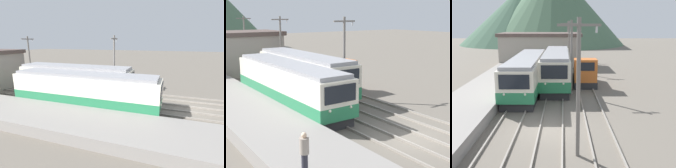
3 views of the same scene
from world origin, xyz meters
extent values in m
plane|color=#665E54|center=(0.00, 0.00, 0.00)|extent=(200.00, 200.00, 0.00)
cube|color=gray|center=(-6.25, 0.00, 0.40)|extent=(4.50, 54.00, 0.81)
cube|color=gray|center=(-3.32, 0.00, 0.07)|extent=(0.10, 60.00, 0.14)
cube|color=gray|center=(-1.88, 0.00, 0.07)|extent=(0.10, 60.00, 0.14)
cube|color=gray|center=(-0.52, 0.00, 0.07)|extent=(0.10, 60.00, 0.14)
cube|color=gray|center=(0.92, 0.00, 0.07)|extent=(0.10, 60.00, 0.14)
cube|color=gray|center=(2.48, 0.00, 0.07)|extent=(0.10, 60.00, 0.14)
cube|color=gray|center=(3.92, 0.00, 0.07)|extent=(0.10, 60.00, 0.14)
cube|color=#28282B|center=(-2.60, 10.06, 0.35)|extent=(2.58, 13.45, 0.70)
cube|color=silver|center=(-2.60, 10.06, 1.92)|extent=(2.80, 14.01, 2.44)
cube|color=#267A4C|center=(-2.60, 10.06, 1.14)|extent=(2.84, 14.05, 0.88)
cube|color=black|center=(-2.60, 3.03, 2.41)|extent=(2.24, 0.06, 1.07)
sphere|color=silver|center=(-3.37, 3.02, 1.48)|extent=(0.18, 0.18, 0.18)
sphere|color=silver|center=(-1.83, 3.02, 1.48)|extent=(0.18, 0.18, 0.18)
cube|color=#939399|center=(-2.60, 10.06, 3.28)|extent=(2.46, 13.45, 0.28)
cube|color=#28282B|center=(0.20, 12.69, 0.35)|extent=(2.58, 12.50, 0.70)
cube|color=silver|center=(0.20, 12.69, 2.02)|extent=(2.80, 13.02, 2.64)
cube|color=#267A4C|center=(0.20, 12.69, 1.18)|extent=(2.84, 13.06, 0.95)
cube|color=black|center=(0.20, 6.15, 2.55)|extent=(2.24, 0.06, 1.16)
sphere|color=silver|center=(-0.57, 6.14, 1.55)|extent=(0.18, 0.18, 0.18)
sphere|color=silver|center=(0.97, 6.14, 1.55)|extent=(0.18, 0.18, 0.18)
cube|color=#939399|center=(0.20, 12.69, 3.48)|extent=(2.46, 12.50, 0.28)
cube|color=#28282B|center=(3.20, 12.89, 0.35)|extent=(2.40, 5.49, 0.70)
cube|color=#D16628|center=(3.20, 11.02, 1.85)|extent=(2.28, 1.76, 2.30)
cube|color=black|center=(3.20, 10.13, 2.36)|extent=(1.68, 0.04, 0.83)
cube|color=#D16628|center=(3.20, 13.77, 1.40)|extent=(1.92, 3.63, 1.40)
cylinder|color=black|center=(3.20, 13.77, 2.35)|extent=(0.16, 0.16, 0.50)
cylinder|color=slate|center=(1.70, 8.54, 3.41)|extent=(0.20, 0.20, 6.83)
cube|color=slate|center=(1.70, 8.54, 6.48)|extent=(2.00, 0.12, 0.12)
cylinder|color=#B2B2B7|center=(2.50, 8.54, 6.28)|extent=(0.10, 0.10, 0.30)
cylinder|color=slate|center=(1.70, 20.33, 3.41)|extent=(0.20, 0.20, 6.83)
cube|color=slate|center=(1.70, 20.33, 6.48)|extent=(2.00, 0.12, 0.12)
cylinder|color=#B2B2B7|center=(2.50, 20.33, 6.28)|extent=(0.10, 0.10, 0.30)
cylinder|color=slate|center=(1.70, 32.12, 3.41)|extent=(0.20, 0.20, 6.83)
cube|color=slate|center=(1.70, 32.12, 6.48)|extent=(2.00, 0.12, 0.12)
cylinder|color=#B2B2B7|center=(2.50, 32.12, 6.28)|extent=(0.10, 0.10, 0.30)
cylinder|color=#282833|center=(-7.51, -1.37, 1.22)|extent=(0.26, 0.26, 0.82)
cylinder|color=gray|center=(-7.51, -1.37, 1.96)|extent=(0.38, 0.38, 0.66)
sphere|color=beige|center=(-7.51, -1.37, 2.40)|extent=(0.22, 0.22, 0.22)
cube|color=gray|center=(-2.62, 26.00, 2.28)|extent=(12.00, 6.00, 4.55)
camera|label=1|loc=(-16.53, 2.34, 6.27)|focal=28.00mm
camera|label=2|loc=(-12.99, -11.43, 6.96)|focal=50.00mm
camera|label=3|loc=(1.01, -15.37, 6.58)|focal=42.00mm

